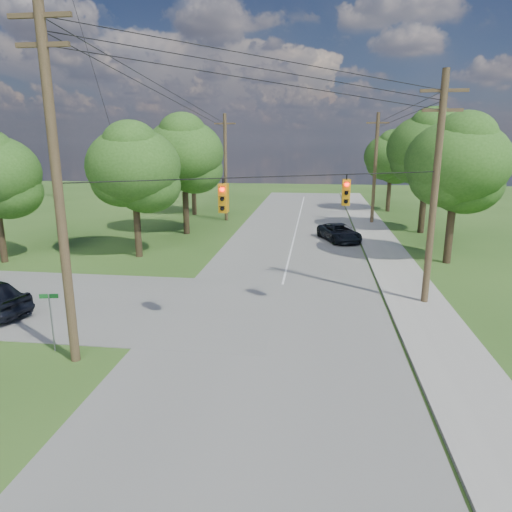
# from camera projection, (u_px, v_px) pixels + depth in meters

# --- Properties ---
(ground) EXTENTS (140.00, 140.00, 0.00)m
(ground) POSITION_uv_depth(u_px,v_px,m) (200.00, 374.00, 15.13)
(ground) COLOR #2B4D19
(ground) RESTS_ON ground
(main_road) EXTENTS (10.00, 100.00, 0.03)m
(main_road) POSITION_uv_depth(u_px,v_px,m) (274.00, 320.00, 19.68)
(main_road) COLOR gray
(main_road) RESTS_ON ground
(sidewalk_east) EXTENTS (2.60, 100.00, 0.12)m
(sidewalk_east) POSITION_uv_depth(u_px,v_px,m) (435.00, 327.00, 18.83)
(sidewalk_east) COLOR #9D9A93
(sidewalk_east) RESTS_ON ground
(pole_sw) EXTENTS (2.00, 0.32, 12.00)m
(pole_sw) POSITION_uv_depth(u_px,v_px,m) (57.00, 182.00, 14.58)
(pole_sw) COLOR brown
(pole_sw) RESTS_ON ground
(pole_ne) EXTENTS (2.00, 0.32, 10.50)m
(pole_ne) POSITION_uv_depth(u_px,v_px,m) (435.00, 188.00, 20.36)
(pole_ne) COLOR brown
(pole_ne) RESTS_ON ground
(pole_north_e) EXTENTS (2.00, 0.32, 10.00)m
(pole_north_e) POSITION_uv_depth(u_px,v_px,m) (375.00, 168.00, 41.59)
(pole_north_e) COLOR brown
(pole_north_e) RESTS_ON ground
(pole_north_w) EXTENTS (2.00, 0.32, 10.00)m
(pole_north_w) POSITION_uv_depth(u_px,v_px,m) (226.00, 167.00, 43.35)
(pole_north_w) COLOR brown
(pole_north_w) RESTS_ON ground
(power_lines) EXTENTS (13.93, 29.62, 4.93)m
(power_lines) POSITION_uv_depth(u_px,v_px,m) (278.00, 109.00, 23.80)
(power_lines) COLOR black
(power_lines) RESTS_ON ground
(traffic_signals) EXTENTS (4.91, 3.27, 1.05)m
(traffic_signals) POSITION_uv_depth(u_px,v_px,m) (288.00, 194.00, 17.72)
(traffic_signals) COLOR #C6820B
(traffic_signals) RESTS_ON ground
(radio_mast) EXTENTS (0.70, 0.70, 45.00)m
(radio_mast) POSITION_uv_depth(u_px,v_px,m) (39.00, 20.00, 57.90)
(radio_mast) COLOR gray
(radio_mast) RESTS_ON ground
(tree_w_near) EXTENTS (6.00, 6.00, 8.40)m
(tree_w_near) POSITION_uv_depth(u_px,v_px,m) (134.00, 167.00, 29.12)
(tree_w_near) COLOR #3C2E1E
(tree_w_near) RESTS_ON ground
(tree_w_mid) EXTENTS (6.40, 6.40, 9.22)m
(tree_w_mid) POSITION_uv_depth(u_px,v_px,m) (184.00, 153.00, 36.52)
(tree_w_mid) COLOR #3C2E1E
(tree_w_mid) RESTS_ON ground
(tree_w_far) EXTENTS (6.00, 6.00, 8.73)m
(tree_w_far) POSITION_uv_depth(u_px,v_px,m) (193.00, 154.00, 46.47)
(tree_w_far) COLOR #3C2E1E
(tree_w_far) RESTS_ON ground
(tree_e_near) EXTENTS (6.20, 6.20, 8.81)m
(tree_e_near) POSITION_uv_depth(u_px,v_px,m) (457.00, 163.00, 27.47)
(tree_e_near) COLOR #3C2E1E
(tree_e_near) RESTS_ON ground
(tree_e_mid) EXTENTS (6.60, 6.60, 9.64)m
(tree_e_mid) POSITION_uv_depth(u_px,v_px,m) (428.00, 149.00, 36.86)
(tree_e_mid) COLOR #3C2E1E
(tree_e_mid) RESTS_ON ground
(tree_e_far) EXTENTS (5.80, 5.80, 8.32)m
(tree_e_far) POSITION_uv_depth(u_px,v_px,m) (391.00, 156.00, 48.76)
(tree_e_far) COLOR #3C2E1E
(tree_e_far) RESTS_ON ground
(car_main_north) EXTENTS (3.71, 5.13, 1.30)m
(car_main_north) POSITION_uv_depth(u_px,v_px,m) (339.00, 233.00, 35.09)
(car_main_north) COLOR black
(car_main_north) RESTS_ON main_road
(street_name_sign) EXTENTS (0.66, 0.16, 2.22)m
(street_name_sign) POSITION_uv_depth(u_px,v_px,m) (51.00, 314.00, 16.47)
(street_name_sign) COLOR gray
(street_name_sign) RESTS_ON ground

